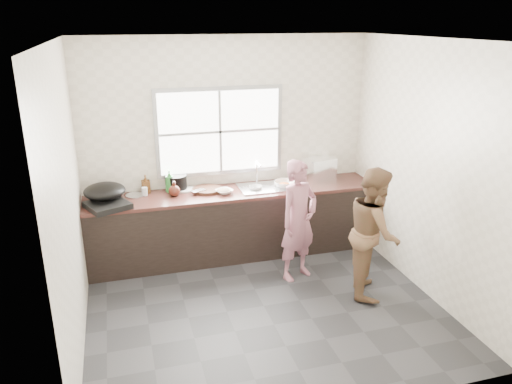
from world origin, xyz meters
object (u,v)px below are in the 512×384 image
object	(u,v)px
bottle_brown_tall	(146,185)
pot_lid_left	(111,208)
bottle_brown_short	(174,189)
pot_lid_right	(136,195)
black_pot	(176,183)
dish_rack	(319,169)
person_side	(374,232)
woman	(298,224)
plate_food	(185,189)
bowl_crabs	(284,185)
burner	(108,205)
glass_jar	(145,191)
bowl_mince	(224,191)
wok	(105,191)
bowl_held	(256,187)
bottle_green	(169,181)
cutting_board	(207,190)

from	to	relation	value
bottle_brown_tall	pot_lid_left	world-z (taller)	bottle_brown_tall
bottle_brown_short	pot_lid_right	size ratio (longest dim) A/B	0.70
black_pot	dish_rack	distance (m)	1.88
person_side	bottle_brown_tall	distance (m)	2.75
woman	pot_lid_left	xyz separation A→B (m)	(-2.03, 0.56, 0.21)
bottle_brown_tall	pot_lid_left	bearing A→B (deg)	-133.57
plate_food	bottle_brown_tall	xyz separation A→B (m)	(-0.47, 0.04, 0.09)
bowl_crabs	burner	distance (m)	2.15
glass_jar	burner	world-z (taller)	glass_jar
bowl_mince	wok	xyz separation A→B (m)	(-1.39, 0.04, 0.12)
bowl_held	bottle_brown_short	world-z (taller)	bottle_brown_short
bottle_green	pot_lid_left	world-z (taller)	bottle_green
cutting_board	plate_food	bearing A→B (deg)	157.03
woman	bowl_held	xyz separation A→B (m)	(-0.30, 0.74, 0.23)
person_side	glass_jar	distance (m)	2.72
bowl_held	burner	distance (m)	1.78
cutting_board	dish_rack	xyz separation A→B (m)	(1.52, 0.08, 0.12)
bottle_brown_short	wok	size ratio (longest dim) A/B	0.35
plate_food	bottle_brown_short	distance (m)	0.24
person_side	cutting_board	bearing A→B (deg)	70.78
person_side	glass_jar	world-z (taller)	person_side
black_pot	bottle_green	distance (m)	0.11
bowl_held	plate_food	distance (m)	0.88
plate_food	dish_rack	xyz separation A→B (m)	(1.78, -0.03, 0.13)
bowl_mince	bottle_brown_short	bearing A→B (deg)	172.22
person_side	bowl_held	size ratio (longest dim) A/B	7.18
bottle_green	bottle_brown_short	xyz separation A→B (m)	(0.04, -0.15, -0.06)
black_pot	glass_jar	xyz separation A→B (m)	(-0.39, -0.10, -0.04)
bowl_mince	bottle_green	world-z (taller)	bottle_green
bowl_mince	burner	size ratio (longest dim) A/B	0.47
bowl_mince	pot_lid_right	bearing A→B (deg)	168.26
glass_jar	plate_food	bearing A→B (deg)	7.21
plate_food	wok	size ratio (longest dim) A/B	0.52
bottle_brown_tall	bowl_mince	bearing A→B (deg)	-17.69
black_pot	wok	bearing A→B (deg)	-163.43
cutting_board	bowl_held	xyz separation A→B (m)	(0.59, -0.12, 0.01)
bowl_crabs	plate_food	distance (m)	1.24
plate_food	burner	xyz separation A→B (m)	(-0.92, -0.37, 0.02)
person_side	burner	size ratio (longest dim) A/B	3.36
person_side	burner	distance (m)	2.96
bowl_mince	bowl_crabs	world-z (taller)	bowl_crabs
bottle_brown_short	pot_lid_left	size ratio (longest dim) A/B	0.72
glass_jar	pot_lid_left	distance (m)	0.52
burner	bottle_brown_short	bearing A→B (deg)	14.63
person_side	black_pot	distance (m)	2.46
cutting_board	burner	distance (m)	1.21
bowl_crabs	bottle_green	world-z (taller)	bottle_green
person_side	pot_lid_left	world-z (taller)	person_side
black_pot	bottle_green	size ratio (longest dim) A/B	0.93
plate_food	bottle_brown_tall	size ratio (longest dim) A/B	1.20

